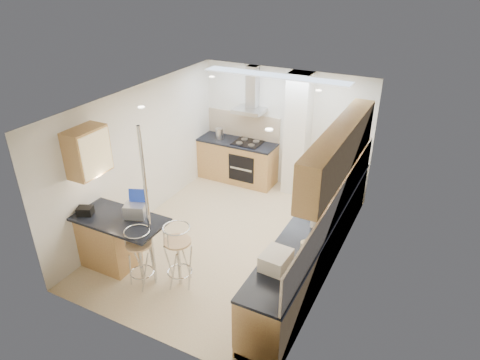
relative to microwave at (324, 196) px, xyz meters
The scene contains 16 objects.
ground 1.85m from the microwave, 165.71° to the right, with size 4.80×4.80×0.00m, color #CDAE89.
room_shell 1.25m from the microwave, behind, with size 3.64×4.84×2.51m.
right_counter 0.71m from the microwave, 85.82° to the right, with size 0.63×4.40×0.92m.
back_counter 3.03m from the microwave, 144.55° to the left, with size 1.70×0.63×0.92m.
peninsula 3.23m from the microwave, 144.91° to the right, with size 1.47×0.72×0.94m.
microwave is the anchor object (origin of this frame).
laptop 2.90m from the microwave, 144.91° to the right, with size 0.31×0.23×0.21m, color #ADB0B6.
bag 3.67m from the microwave, 147.67° to the right, with size 0.23×0.17×0.12m, color black.
bar_stool_near 2.95m from the microwave, 136.69° to the right, with size 0.40×0.40×0.97m, color tan, non-canonical shape.
bar_stool_end 2.42m from the microwave, 132.83° to the right, with size 0.42×0.42×1.03m, color tan, non-canonical shape.
jar_a 0.57m from the microwave, 75.24° to the left, with size 0.12×0.12×0.18m, color silver.
jar_b 0.57m from the microwave, 74.76° to the left, with size 0.11×0.11×0.17m, color silver.
jar_c 1.41m from the microwave, 82.32° to the right, with size 0.14×0.14×0.21m, color beige.
jar_d 0.69m from the microwave, 83.96° to the right, with size 0.10×0.10×0.13m, color silver.
bread_bin 1.79m from the microwave, 92.03° to the right, with size 0.32×0.41×0.21m, color silver.
kettle 3.29m from the microwave, 149.42° to the left, with size 0.16×0.16×0.24m, color #B8B9BD.
Camera 1 is at (2.95, -5.44, 4.38)m, focal length 32.00 mm.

